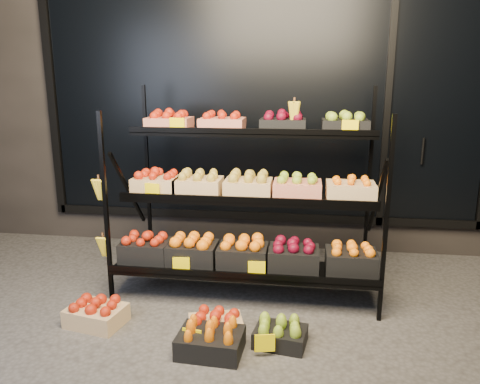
# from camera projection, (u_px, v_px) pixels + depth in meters

# --- Properties ---
(ground) EXTENTS (24.00, 24.00, 0.00)m
(ground) POSITION_uv_depth(u_px,v_px,m) (237.00, 322.00, 3.40)
(ground) COLOR #514F4C
(ground) RESTS_ON ground
(building) EXTENTS (6.00, 2.08, 3.50)m
(building) POSITION_uv_depth(u_px,v_px,m) (269.00, 75.00, 5.46)
(building) COLOR #2D2826
(building) RESTS_ON ground
(display_rack) EXTENTS (2.18, 1.02, 1.66)m
(display_rack) POSITION_uv_depth(u_px,v_px,m) (247.00, 197.00, 3.78)
(display_rack) COLOR black
(display_rack) RESTS_ON ground
(tag_floor_a) EXTENTS (0.13, 0.01, 0.12)m
(tag_floor_a) POSITION_uv_depth(u_px,v_px,m) (192.00, 343.00, 3.03)
(tag_floor_a) COLOR #FFDF00
(tag_floor_a) RESTS_ON ground
(tag_floor_b) EXTENTS (0.13, 0.01, 0.12)m
(tag_floor_b) POSITION_uv_depth(u_px,v_px,m) (265.00, 349.00, 2.97)
(tag_floor_b) COLOR #FFDF00
(tag_floor_b) RESTS_ON ground
(floor_crate_left) EXTENTS (0.44, 0.36, 0.20)m
(floor_crate_left) POSITION_uv_depth(u_px,v_px,m) (96.00, 312.00, 3.35)
(floor_crate_left) COLOR #D7B27C
(floor_crate_left) RESTS_ON ground
(floor_crate_midleft) EXTENTS (0.43, 0.33, 0.21)m
(floor_crate_midleft) POSITION_uv_depth(u_px,v_px,m) (210.00, 339.00, 3.00)
(floor_crate_midleft) COLOR black
(floor_crate_midleft) RESTS_ON ground
(floor_crate_midright) EXTENTS (0.42, 0.36, 0.19)m
(floor_crate_midright) POSITION_uv_depth(u_px,v_px,m) (216.00, 325.00, 3.19)
(floor_crate_midright) COLOR #D7B27C
(floor_crate_midright) RESTS_ON ground
(floor_crate_right) EXTENTS (0.37, 0.30, 0.18)m
(floor_crate_right) POSITION_uv_depth(u_px,v_px,m) (280.00, 333.00, 3.10)
(floor_crate_right) COLOR black
(floor_crate_right) RESTS_ON ground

